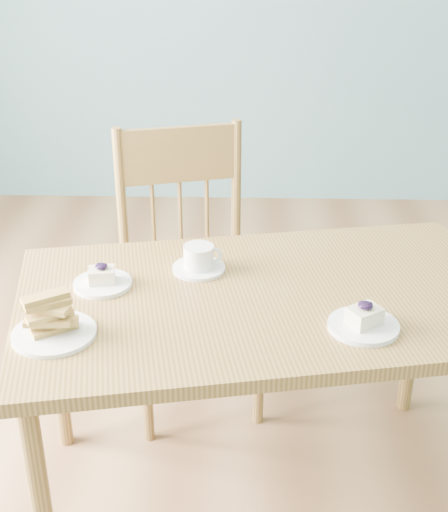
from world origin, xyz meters
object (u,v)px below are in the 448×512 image
Objects in this scene: dining_table at (264,316)px; biscotti_plate at (53,323)px; cheesecake_plate_near at (364,322)px; dining_chair at (189,272)px; cheesecake_plate_far at (102,280)px; coffee_cup at (199,260)px.

dining_table is 0.57m from biscotti_plate.
dining_chair is at bearing 125.98° from cheesecake_plate_near.
dining_chair is 0.55m from cheesecake_plate_far.
biscotti_plate is at bearing -143.41° from coffee_cup.
cheesecake_plate_far is at bearing 163.88° from cheesecake_plate_near.
coffee_cup is at bearing 133.70° from dining_table.
dining_table is 0.30m from cheesecake_plate_near.
dining_chair reaches higher than cheesecake_plate_far.
dining_chair is 5.59× the size of cheesecake_plate_near.
cheesecake_plate_near is 1.17× the size of coffee_cup.
dining_chair is at bearing 69.47° from biscotti_plate.
cheesecake_plate_near is at bearing 4.16° from biscotti_plate.
dining_chair reaches higher than cheesecake_plate_near.
cheesecake_plate_near reaches higher than dining_table.
dining_table is 8.96× the size of cheesecake_plate_far.
biscotti_plate is (-0.75, -0.05, 0.02)m from cheesecake_plate_near.
cheesecake_plate_near is at bearing -69.11° from dining_chair.
coffee_cup is (-0.18, 0.13, 0.10)m from dining_table.
dining_chair is 0.44m from coffee_cup.
cheesecake_plate_far is (-0.20, -0.47, 0.22)m from dining_chair.
biscotti_plate is at bearing -167.42° from dining_table.
cheesecake_plate_far is at bearing -169.00° from coffee_cup.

